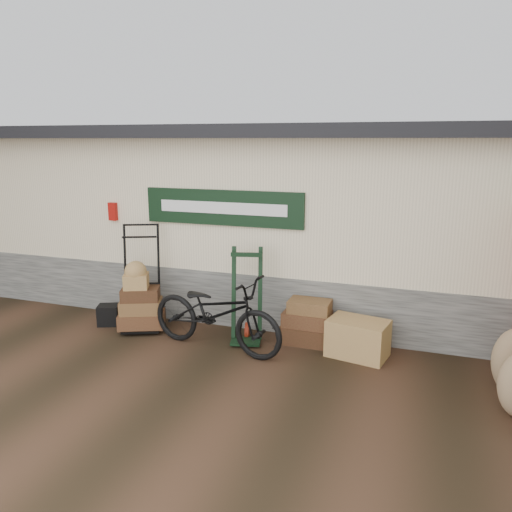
{
  "coord_description": "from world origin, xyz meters",
  "views": [
    {
      "loc": [
        2.71,
        -6.13,
        2.98
      ],
      "look_at": [
        0.27,
        0.9,
        1.24
      ],
      "focal_mm": 35.0,
      "sensor_mm": 36.0,
      "label": 1
    }
  ],
  "objects_px": {
    "porter_trolley": "(141,276)",
    "green_barrow": "(247,296)",
    "black_trunk": "(109,315)",
    "wicker_hamper": "(358,338)",
    "bicycle": "(216,309)",
    "suitcase_stack": "(307,321)"
  },
  "relations": [
    {
      "from": "porter_trolley",
      "to": "bicycle",
      "type": "relative_size",
      "value": 0.8
    },
    {
      "from": "suitcase_stack",
      "to": "bicycle",
      "type": "height_order",
      "value": "bicycle"
    },
    {
      "from": "green_barrow",
      "to": "black_trunk",
      "type": "relative_size",
      "value": 4.31
    },
    {
      "from": "porter_trolley",
      "to": "wicker_hamper",
      "type": "bearing_deg",
      "value": -23.46
    },
    {
      "from": "porter_trolley",
      "to": "bicycle",
      "type": "xyz_separation_m",
      "value": [
        1.48,
        -0.44,
        -0.23
      ]
    },
    {
      "from": "porter_trolley",
      "to": "green_barrow",
      "type": "bearing_deg",
      "value": -23.49
    },
    {
      "from": "suitcase_stack",
      "to": "wicker_hamper",
      "type": "distance_m",
      "value": 0.82
    },
    {
      "from": "wicker_hamper",
      "to": "black_trunk",
      "type": "height_order",
      "value": "wicker_hamper"
    },
    {
      "from": "porter_trolley",
      "to": "bicycle",
      "type": "height_order",
      "value": "porter_trolley"
    },
    {
      "from": "green_barrow",
      "to": "black_trunk",
      "type": "xyz_separation_m",
      "value": [
        -2.39,
        -0.1,
        -0.55
      ]
    },
    {
      "from": "porter_trolley",
      "to": "suitcase_stack",
      "type": "xyz_separation_m",
      "value": [
        2.66,
        0.24,
        -0.51
      ]
    },
    {
      "from": "wicker_hamper",
      "to": "black_trunk",
      "type": "xyz_separation_m",
      "value": [
        -4.05,
        -0.1,
        -0.1
      ]
    },
    {
      "from": "black_trunk",
      "to": "wicker_hamper",
      "type": "bearing_deg",
      "value": 1.48
    },
    {
      "from": "porter_trolley",
      "to": "black_trunk",
      "type": "distance_m",
      "value": 0.91
    },
    {
      "from": "green_barrow",
      "to": "bicycle",
      "type": "bearing_deg",
      "value": -139.18
    },
    {
      "from": "wicker_hamper",
      "to": "bicycle",
      "type": "relative_size",
      "value": 0.38
    },
    {
      "from": "wicker_hamper",
      "to": "bicycle",
      "type": "distance_m",
      "value": 2.05
    },
    {
      "from": "wicker_hamper",
      "to": "bicycle",
      "type": "bearing_deg",
      "value": -167.43
    },
    {
      "from": "suitcase_stack",
      "to": "bicycle",
      "type": "bearing_deg",
      "value": -150.2
    },
    {
      "from": "green_barrow",
      "to": "wicker_hamper",
      "type": "xyz_separation_m",
      "value": [
        1.66,
        0.0,
        -0.45
      ]
    },
    {
      "from": "green_barrow",
      "to": "wicker_hamper",
      "type": "distance_m",
      "value": 1.72
    },
    {
      "from": "bicycle",
      "to": "suitcase_stack",
      "type": "bearing_deg",
      "value": -50.39
    }
  ]
}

